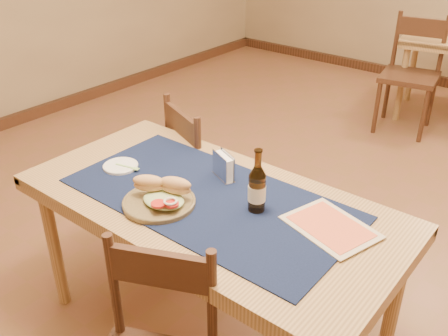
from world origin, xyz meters
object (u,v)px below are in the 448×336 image
Objects in this scene: main_table at (209,215)px; beer_bottle at (257,188)px; chair_main_far at (208,173)px; napkin_holder at (224,167)px; sandwich_plate at (161,198)px.

beer_bottle is at bearing 13.78° from main_table.
beer_bottle reaches higher than main_table.
chair_main_far reaches higher than napkin_holder.
sandwich_plate is (0.34, -0.69, 0.31)m from chair_main_far.
chair_main_far is (-0.46, 0.53, -0.19)m from main_table.
beer_bottle is (0.20, 0.05, 0.19)m from main_table.
main_table is 0.28m from beer_bottle.
beer_bottle reaches higher than sandwich_plate.
chair_main_far is at bearing 116.54° from sandwich_plate.
sandwich_plate is at bearing -126.24° from main_table.
sandwich_plate is 0.33m from napkin_holder.
sandwich_plate is 2.10× the size of napkin_holder.
chair_main_far reaches higher than sandwich_plate.
napkin_holder is at bearing 79.36° from sandwich_plate.
beer_bottle is at bearing 33.06° from sandwich_plate.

